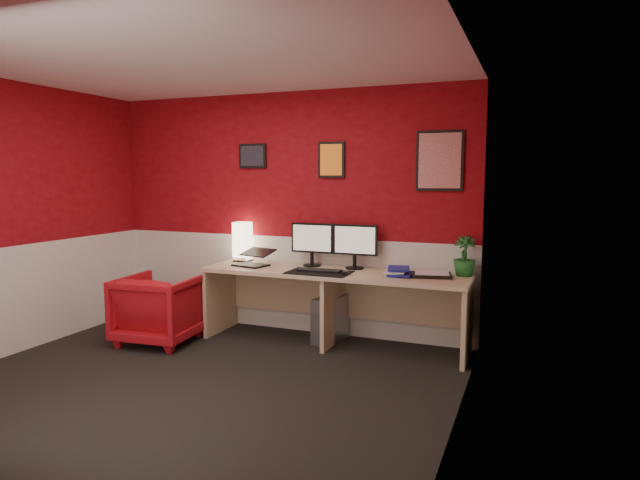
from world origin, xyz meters
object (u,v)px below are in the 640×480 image
(desk, at_px, (333,308))
(armchair, at_px, (160,309))
(monitor_left, at_px, (312,238))
(potted_plant, at_px, (464,256))
(zen_tray, at_px, (432,275))
(monitor_right, at_px, (355,240))
(pc_tower, at_px, (331,319))
(shoji_lamp, at_px, (243,243))
(laptop, at_px, (251,255))

(desk, bearing_deg, armchair, -161.50)
(monitor_left, distance_m, armchair, 1.66)
(potted_plant, bearing_deg, desk, -170.73)
(zen_tray, distance_m, armchair, 2.66)
(monitor_right, relative_size, pc_tower, 1.29)
(desk, bearing_deg, shoji_lamp, 169.13)
(potted_plant, bearing_deg, shoji_lamp, 179.59)
(desk, xyz_separation_m, armchair, (-1.62, -0.54, -0.03))
(shoji_lamp, height_order, laptop, shoji_lamp)
(desk, height_order, monitor_left, monitor_left)
(pc_tower, relative_size, armchair, 0.61)
(desk, bearing_deg, monitor_left, 146.96)
(monitor_left, relative_size, monitor_right, 1.00)
(laptop, relative_size, monitor_right, 0.57)
(desk, xyz_separation_m, pc_tower, (-0.06, 0.11, -0.14))
(potted_plant, bearing_deg, armchair, -165.34)
(desk, bearing_deg, zen_tray, 2.95)
(monitor_left, relative_size, pc_tower, 1.29)
(desk, xyz_separation_m, monitor_left, (-0.30, 0.20, 0.66))
(monitor_right, xyz_separation_m, pc_tower, (-0.22, -0.09, -0.80))
(desk, distance_m, monitor_right, 0.70)
(armchair, bearing_deg, monitor_left, -155.86)
(monitor_right, height_order, potted_plant, monitor_right)
(laptop, distance_m, pc_tower, 1.03)
(pc_tower, bearing_deg, monitor_left, 167.93)
(monitor_left, relative_size, armchair, 0.79)
(desk, relative_size, armchair, 3.52)
(monitor_left, height_order, monitor_right, same)
(laptop, relative_size, armchair, 0.45)
(monitor_right, relative_size, zen_tray, 1.66)
(shoji_lamp, height_order, zen_tray, shoji_lamp)
(shoji_lamp, relative_size, potted_plant, 1.09)
(zen_tray, relative_size, potted_plant, 0.95)
(zen_tray, bearing_deg, laptop, -177.40)
(armchair, bearing_deg, potted_plant, -170.40)
(armchair, bearing_deg, zen_tray, -172.07)
(shoji_lamp, relative_size, monitor_right, 0.69)
(desk, relative_size, zen_tray, 7.43)
(monitor_right, height_order, zen_tray, monitor_right)
(zen_tray, bearing_deg, shoji_lamp, 175.40)
(laptop, xyz_separation_m, armchair, (-0.74, -0.51, -0.50))
(shoji_lamp, bearing_deg, zen_tray, -4.60)
(monitor_left, bearing_deg, armchair, -150.79)
(laptop, xyz_separation_m, potted_plant, (2.08, 0.23, 0.07))
(shoji_lamp, xyz_separation_m, pc_tower, (1.05, -0.11, -0.70))
(potted_plant, xyz_separation_m, armchair, (-2.82, -0.74, -0.58))
(armchair, bearing_deg, desk, -166.56)
(monitor_left, xyz_separation_m, armchair, (-1.32, -0.74, -0.68))
(laptop, xyz_separation_m, monitor_right, (1.03, 0.23, 0.18))
(laptop, bearing_deg, zen_tray, 15.99)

